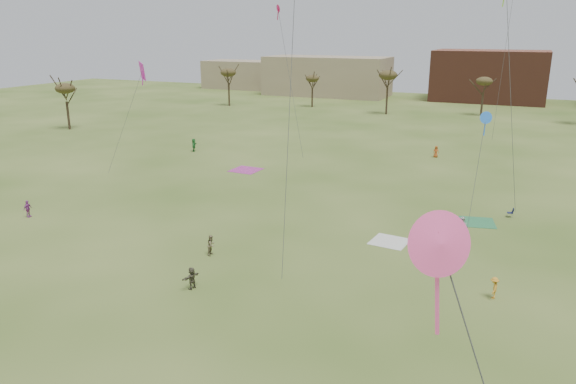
% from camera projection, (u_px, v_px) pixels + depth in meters
% --- Properties ---
extents(ground, '(260.00, 260.00, 0.00)m').
position_uv_depth(ground, '(198.00, 345.00, 29.54)').
color(ground, '#37541A').
rests_on(ground, ground).
extents(spectator_fore_b, '(0.66, 0.82, 1.59)m').
position_uv_depth(spectator_fore_b, '(211.00, 245.00, 41.28)').
color(spectator_fore_b, '#7A6F4E').
rests_on(spectator_fore_b, ground).
extents(spectator_fore_c, '(0.78, 1.48, 1.52)m').
position_uv_depth(spectator_fore_c, '(192.00, 278.00, 35.86)').
color(spectator_fore_c, brown).
rests_on(spectator_fore_c, ground).
extents(flyer_mid_b, '(0.55, 0.95, 1.46)m').
position_uv_depth(flyer_mid_b, '(494.00, 288.00, 34.56)').
color(flyer_mid_b, orange).
rests_on(flyer_mid_b, ground).
extents(spectator_mid_d, '(0.50, 0.98, 1.60)m').
position_uv_depth(spectator_mid_d, '(28.00, 209.00, 49.67)').
color(spectator_mid_d, '#A3439F').
rests_on(spectator_mid_d, ground).
extents(spectator_mid_e, '(1.11, 1.12, 1.82)m').
position_uv_depth(spectator_mid_e, '(462.00, 228.00, 44.60)').
color(spectator_mid_e, silver).
rests_on(spectator_mid_e, ground).
extents(flyer_far_a, '(1.15, 1.77, 1.83)m').
position_uv_depth(flyer_far_a, '(194.00, 145.00, 76.81)').
color(flyer_far_a, '#2A7E35').
rests_on(flyer_far_a, ground).
extents(flyer_far_b, '(0.90, 0.76, 1.57)m').
position_uv_depth(flyer_far_b, '(436.00, 152.00, 73.15)').
color(flyer_far_b, '#BB5320').
rests_on(flyer_far_b, ground).
extents(blanket_cream, '(3.12, 3.12, 0.03)m').
position_uv_depth(blanket_cream, '(390.00, 242.00, 44.05)').
color(blanket_cream, white).
rests_on(blanket_cream, ground).
extents(blanket_plum, '(3.56, 3.56, 0.03)m').
position_uv_depth(blanket_plum, '(246.00, 170.00, 66.67)').
color(blanket_plum, '#B33792').
rests_on(blanket_plum, ground).
extents(blanket_olive, '(3.53, 3.53, 0.03)m').
position_uv_depth(blanket_olive, '(477.00, 222.00, 48.48)').
color(blanket_olive, '#2D7E4A').
rests_on(blanket_olive, ground).
extents(camp_chair_right, '(0.62, 0.59, 0.87)m').
position_uv_depth(camp_chair_right, '(510.00, 214.00, 49.78)').
color(camp_chair_right, '#141939').
rests_on(camp_chair_right, ground).
extents(tree_line, '(117.44, 49.32, 8.91)m').
position_uv_depth(tree_line, '(425.00, 85.00, 97.75)').
color(tree_line, '#3A2B1E').
rests_on(tree_line, ground).
extents(building_tan, '(32.00, 14.00, 10.00)m').
position_uv_depth(building_tan, '(327.00, 76.00, 142.33)').
color(building_tan, '#937F60').
rests_on(building_tan, ground).
extents(building_brick, '(26.00, 16.00, 12.00)m').
position_uv_depth(building_brick, '(489.00, 76.00, 130.70)').
color(building_brick, brown).
rests_on(building_brick, ground).
extents(building_tan_west, '(20.00, 12.00, 8.00)m').
position_uv_depth(building_tan_west, '(240.00, 74.00, 160.51)').
color(building_tan_west, '#937F60').
rests_on(building_tan_west, ground).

